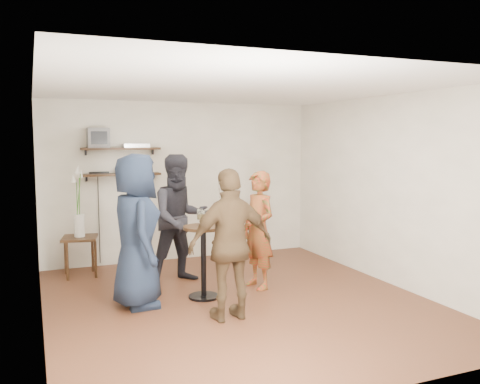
% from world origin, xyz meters
% --- Properties ---
extents(room, '(4.58, 5.08, 2.68)m').
position_xyz_m(room, '(0.00, 0.00, 1.30)').
color(room, '#482617').
rests_on(room, ground).
extents(shelf_upper, '(1.20, 0.25, 0.04)m').
position_xyz_m(shelf_upper, '(-1.00, 2.38, 1.85)').
color(shelf_upper, black).
rests_on(shelf_upper, room).
extents(shelf_lower, '(1.20, 0.25, 0.04)m').
position_xyz_m(shelf_lower, '(-1.00, 2.38, 1.45)').
color(shelf_lower, black).
rests_on(shelf_lower, room).
extents(crt_monitor, '(0.32, 0.30, 0.30)m').
position_xyz_m(crt_monitor, '(-1.34, 2.38, 2.02)').
color(crt_monitor, '#59595B').
rests_on(crt_monitor, shelf_upper).
extents(dvd_deck, '(0.40, 0.24, 0.06)m').
position_xyz_m(dvd_deck, '(-0.77, 2.38, 1.90)').
color(dvd_deck, silver).
rests_on(dvd_deck, shelf_upper).
extents(radio, '(0.22, 0.10, 0.10)m').
position_xyz_m(radio, '(-0.97, 2.38, 1.52)').
color(radio, black).
rests_on(radio, shelf_lower).
extents(power_strip, '(0.30, 0.05, 0.03)m').
position_xyz_m(power_strip, '(-1.34, 2.42, 1.48)').
color(power_strip, black).
rests_on(power_strip, shelf_lower).
extents(side_table, '(0.57, 0.57, 0.58)m').
position_xyz_m(side_table, '(-1.69, 2.00, 0.49)').
color(side_table, black).
rests_on(side_table, room).
extents(vase_lilies, '(0.20, 0.21, 1.06)m').
position_xyz_m(vase_lilies, '(-1.69, 1.99, 0.92)').
color(vase_lilies, silver).
rests_on(vase_lilies, side_table).
extents(drinks_table, '(0.50, 0.50, 0.92)m').
position_xyz_m(drinks_table, '(-0.34, 0.33, 0.59)').
color(drinks_table, black).
rests_on(drinks_table, room).
extents(wine_glass_fl, '(0.07, 0.07, 0.20)m').
position_xyz_m(wine_glass_fl, '(-0.40, 0.28, 1.06)').
color(wine_glass_fl, silver).
rests_on(wine_glass_fl, drinks_table).
extents(wine_glass_fr, '(0.06, 0.06, 0.18)m').
position_xyz_m(wine_glass_fr, '(-0.29, 0.31, 1.04)').
color(wine_glass_fr, silver).
rests_on(wine_glass_fr, drinks_table).
extents(wine_glass_bl, '(0.07, 0.07, 0.21)m').
position_xyz_m(wine_glass_bl, '(-0.36, 0.39, 1.06)').
color(wine_glass_bl, silver).
rests_on(wine_glass_bl, drinks_table).
extents(wine_glass_br, '(0.06, 0.06, 0.19)m').
position_xyz_m(wine_glass_br, '(-0.32, 0.34, 1.05)').
color(wine_glass_br, silver).
rests_on(wine_glass_br, drinks_table).
extents(person_plaid, '(0.47, 0.63, 1.58)m').
position_xyz_m(person_plaid, '(0.48, 0.47, 0.79)').
color(person_plaid, red).
rests_on(person_plaid, room).
extents(person_dark, '(0.92, 0.74, 1.79)m').
position_xyz_m(person_dark, '(-0.40, 1.16, 0.90)').
color(person_dark, black).
rests_on(person_dark, room).
extents(person_navy, '(0.59, 0.90, 1.83)m').
position_xyz_m(person_navy, '(-1.18, 0.32, 0.92)').
color(person_navy, '#151E31').
rests_on(person_navy, room).
extents(person_brown, '(1.01, 0.46, 1.69)m').
position_xyz_m(person_brown, '(-0.30, -0.51, 0.84)').
color(person_brown, '#46321E').
rests_on(person_brown, room).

